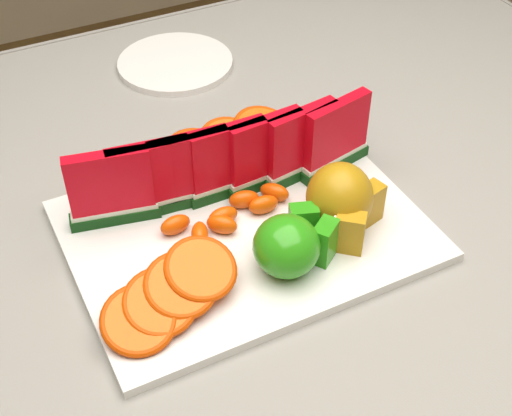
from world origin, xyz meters
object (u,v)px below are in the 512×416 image
Objects in this scene: platter at (245,230)px; apple_cluster at (291,244)px; pear_cluster at (342,200)px; side_plate at (175,63)px.

platter is 3.74× the size of apple_cluster.
pear_cluster is at bearing 20.24° from apple_cluster.
platter is at bearing -100.17° from side_plate.
apple_cluster is 0.09m from pear_cluster.
side_plate is (0.07, 0.39, -0.00)m from platter.
apple_cluster is at bearing -159.76° from pear_cluster.
platter is 0.40m from side_plate.
pear_cluster is at bearing -25.21° from platter.
side_plate is (0.05, 0.47, -0.04)m from apple_cluster.
pear_cluster is at bearing -86.09° from side_plate.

